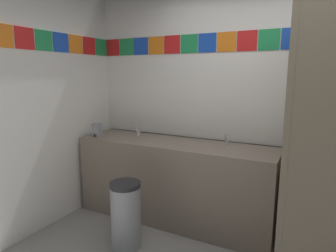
# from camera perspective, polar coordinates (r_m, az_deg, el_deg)

# --- Properties ---
(wall_back) EXTENTS (4.23, 0.09, 2.68)m
(wall_back) POSITION_cam_1_polar(r_m,az_deg,el_deg) (3.11, 20.78, 4.60)
(wall_back) COLOR white
(wall_back) RESTS_ON ground_plane
(vanity_counter) EXTENTS (2.18, 0.61, 0.89)m
(vanity_counter) POSITION_cam_1_polar(r_m,az_deg,el_deg) (3.26, 1.31, -10.65)
(vanity_counter) COLOR gray
(vanity_counter) RESTS_ON ground_plane
(faucet_left) EXTENTS (0.04, 0.10, 0.14)m
(faucet_left) POSITION_cam_1_polar(r_m,az_deg,el_deg) (3.46, -6.12, -1.02)
(faucet_left) COLOR silver
(faucet_left) RESTS_ON vanity_counter
(faucet_right) EXTENTS (0.04, 0.10, 0.14)m
(faucet_right) POSITION_cam_1_polar(r_m,az_deg,el_deg) (3.01, 11.47, -2.89)
(faucet_right) COLOR silver
(faucet_right) RESTS_ON vanity_counter
(soap_dispenser) EXTENTS (0.09, 0.09, 0.16)m
(soap_dispenser) POSITION_cam_1_polar(r_m,az_deg,el_deg) (3.47, -13.90, -0.79)
(soap_dispenser) COLOR gray
(soap_dispenser) RESTS_ON vanity_counter
(stall_divider) EXTENTS (0.92, 1.38, 2.09)m
(stall_divider) POSITION_cam_1_polar(r_m,az_deg,el_deg) (2.17, 27.53, -6.20)
(stall_divider) COLOR #726651
(stall_divider) RESTS_ON ground_plane
(trash_bin) EXTENTS (0.29, 0.29, 0.63)m
(trash_bin) POSITION_cam_1_polar(r_m,az_deg,el_deg) (2.85, -8.34, -17.00)
(trash_bin) COLOR #999EA3
(trash_bin) RESTS_ON ground_plane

